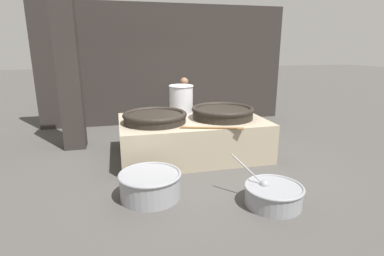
% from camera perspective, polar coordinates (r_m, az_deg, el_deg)
% --- Properties ---
extents(ground_plane, '(60.00, 60.00, 0.00)m').
position_cam_1_polar(ground_plane, '(6.55, 0.00, -5.06)').
color(ground_plane, '#474442').
extents(back_wall, '(7.35, 0.24, 3.49)m').
position_cam_1_polar(back_wall, '(9.23, -4.81, 11.84)').
color(back_wall, '#2D2826').
rests_on(back_wall, ground_plane).
extents(support_pillar, '(0.46, 0.46, 3.49)m').
position_cam_1_polar(support_pillar, '(7.20, -22.44, 9.90)').
color(support_pillar, '#2D2826').
rests_on(support_pillar, ground_plane).
extents(hearth_platform, '(3.01, 1.94, 0.80)m').
position_cam_1_polar(hearth_platform, '(6.42, 0.00, -1.72)').
color(hearth_platform, tan).
rests_on(hearth_platform, ground_plane).
extents(giant_wok_near, '(1.28, 1.28, 0.21)m').
position_cam_1_polar(giant_wok_near, '(6.02, -7.06, 2.09)').
color(giant_wok_near, black).
rests_on(giant_wok_near, hearth_platform).
extents(giant_wok_far, '(1.33, 1.33, 0.25)m').
position_cam_1_polar(giant_wok_far, '(6.39, 5.86, 3.04)').
color(giant_wok_far, black).
rests_on(giant_wok_far, hearth_platform).
extents(stock_pot, '(0.57, 0.57, 0.64)m').
position_cam_1_polar(stock_pot, '(6.88, -2.07, 5.62)').
color(stock_pot, silver).
rests_on(stock_pot, hearth_platform).
extents(stirring_paddle, '(1.15, 0.42, 0.04)m').
position_cam_1_polar(stirring_paddle, '(5.55, 4.39, 0.01)').
color(stirring_paddle, brown).
rests_on(stirring_paddle, hearth_platform).
extents(cook, '(0.41, 0.59, 1.52)m').
position_cam_1_polar(cook, '(7.78, -1.53, 4.47)').
color(cook, brown).
rests_on(cook, ground_plane).
extents(prep_bowl_vegetables, '(0.93, 0.94, 0.67)m').
position_cam_1_polar(prep_bowl_vegetables, '(4.66, 15.24, -12.03)').
color(prep_bowl_vegetables, gray).
rests_on(prep_bowl_vegetables, ground_plane).
extents(prep_bowl_meat, '(0.97, 0.97, 0.40)m').
position_cam_1_polar(prep_bowl_meat, '(4.73, -7.96, -10.50)').
color(prep_bowl_meat, gray).
rests_on(prep_bowl_meat, ground_plane).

